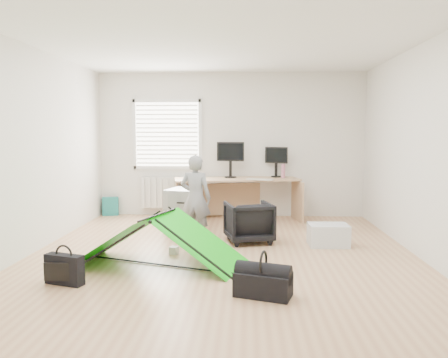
{
  "coord_description": "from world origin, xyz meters",
  "views": [
    {
      "loc": [
        0.31,
        -5.51,
        1.57
      ],
      "look_at": [
        0.0,
        0.4,
        0.95
      ],
      "focal_mm": 35.0,
      "sensor_mm": 36.0,
      "label": 1
    }
  ],
  "objects_px": {
    "thermos": "(283,171)",
    "kite": "(158,240)",
    "monitor_right": "(276,166)",
    "storage_crate": "(328,235)",
    "filing_cabinet": "(184,210)",
    "desk": "(237,199)",
    "person": "(196,198)",
    "laptop_bag": "(64,269)",
    "duffel_bag": "(263,284)",
    "monitor_left": "(231,165)",
    "office_chair": "(249,222)"
  },
  "relations": [
    {
      "from": "thermos",
      "to": "kite",
      "type": "bearing_deg",
      "value": -119.98
    },
    {
      "from": "monitor_right",
      "to": "storage_crate",
      "type": "xyz_separation_m",
      "value": [
        0.6,
        -2.04,
        -0.81
      ]
    },
    {
      "from": "filing_cabinet",
      "to": "storage_crate",
      "type": "bearing_deg",
      "value": -5.41
    },
    {
      "from": "thermos",
      "to": "monitor_right",
      "type": "bearing_deg",
      "value": 135.46
    },
    {
      "from": "desk",
      "to": "person",
      "type": "relative_size",
      "value": 1.77
    },
    {
      "from": "laptop_bag",
      "to": "duffel_bag",
      "type": "distance_m",
      "value": 2.07
    },
    {
      "from": "desk",
      "to": "duffel_bag",
      "type": "distance_m",
      "value": 3.78
    },
    {
      "from": "storage_crate",
      "to": "laptop_bag",
      "type": "bearing_deg",
      "value": -150.26
    },
    {
      "from": "monitor_left",
      "to": "person",
      "type": "xyz_separation_m",
      "value": [
        -0.44,
        -1.72,
        -0.37
      ]
    },
    {
      "from": "monitor_right",
      "to": "thermos",
      "type": "height_order",
      "value": "monitor_right"
    },
    {
      "from": "kite",
      "to": "monitor_right",
      "type": "bearing_deg",
      "value": 80.93
    },
    {
      "from": "thermos",
      "to": "duffel_bag",
      "type": "xyz_separation_m",
      "value": [
        -0.5,
        -3.88,
        -0.77
      ]
    },
    {
      "from": "monitor_right",
      "to": "office_chair",
      "type": "height_order",
      "value": "monitor_right"
    },
    {
      "from": "duffel_bag",
      "to": "filing_cabinet",
      "type": "bearing_deg",
      "value": 130.41
    },
    {
      "from": "monitor_left",
      "to": "thermos",
      "type": "bearing_deg",
      "value": 10.62
    },
    {
      "from": "thermos",
      "to": "desk",
      "type": "bearing_deg",
      "value": -171.33
    },
    {
      "from": "person",
      "to": "duffel_bag",
      "type": "height_order",
      "value": "person"
    },
    {
      "from": "monitor_left",
      "to": "duffel_bag",
      "type": "distance_m",
      "value": 4.0
    },
    {
      "from": "filing_cabinet",
      "to": "office_chair",
      "type": "height_order",
      "value": "filing_cabinet"
    },
    {
      "from": "office_chair",
      "to": "storage_crate",
      "type": "height_order",
      "value": "office_chair"
    },
    {
      "from": "person",
      "to": "filing_cabinet",
      "type": "bearing_deg",
      "value": -56.13
    },
    {
      "from": "monitor_right",
      "to": "kite",
      "type": "distance_m",
      "value": 3.53
    },
    {
      "from": "monitor_left",
      "to": "laptop_bag",
      "type": "bearing_deg",
      "value": -103.68
    },
    {
      "from": "desk",
      "to": "duffel_bag",
      "type": "height_order",
      "value": "desk"
    },
    {
      "from": "person",
      "to": "storage_crate",
      "type": "height_order",
      "value": "person"
    },
    {
      "from": "thermos",
      "to": "storage_crate",
      "type": "height_order",
      "value": "thermos"
    },
    {
      "from": "monitor_left",
      "to": "duffel_bag",
      "type": "xyz_separation_m",
      "value": [
        0.46,
        -3.87,
        -0.88
      ]
    },
    {
      "from": "filing_cabinet",
      "to": "monitor_right",
      "type": "relative_size",
      "value": 1.61
    },
    {
      "from": "person",
      "to": "storage_crate",
      "type": "bearing_deg",
      "value": -175.18
    },
    {
      "from": "filing_cabinet",
      "to": "monitor_left",
      "type": "relative_size",
      "value": 1.38
    },
    {
      "from": "laptop_bag",
      "to": "kite",
      "type": "bearing_deg",
      "value": 56.17
    },
    {
      "from": "desk",
      "to": "kite",
      "type": "xyz_separation_m",
      "value": [
        -0.86,
        -2.84,
        -0.07
      ]
    },
    {
      "from": "monitor_right",
      "to": "thermos",
      "type": "relative_size",
      "value": 1.7
    },
    {
      "from": "filing_cabinet",
      "to": "duffel_bag",
      "type": "relative_size",
      "value": 1.28
    },
    {
      "from": "monitor_right",
      "to": "thermos",
      "type": "xyz_separation_m",
      "value": [
        0.12,
        -0.12,
        -0.08
      ]
    },
    {
      "from": "monitor_left",
      "to": "thermos",
      "type": "height_order",
      "value": "monitor_left"
    },
    {
      "from": "desk",
      "to": "kite",
      "type": "distance_m",
      "value": 2.96
    },
    {
      "from": "filing_cabinet",
      "to": "laptop_bag",
      "type": "distance_m",
      "value": 2.7
    },
    {
      "from": "desk",
      "to": "monitor_left",
      "type": "distance_m",
      "value": 0.64
    },
    {
      "from": "monitor_left",
      "to": "person",
      "type": "relative_size",
      "value": 0.4
    },
    {
      "from": "desk",
      "to": "monitor_right",
      "type": "bearing_deg",
      "value": 8.68
    },
    {
      "from": "kite",
      "to": "person",
      "type": "bearing_deg",
      "value": 94.45
    },
    {
      "from": "filing_cabinet",
      "to": "office_chair",
      "type": "xyz_separation_m",
      "value": [
        1.04,
        -0.65,
        -0.05
      ]
    },
    {
      "from": "person",
      "to": "duffel_bag",
      "type": "relative_size",
      "value": 2.35
    },
    {
      "from": "thermos",
      "to": "office_chair",
      "type": "distance_m",
      "value": 1.96
    },
    {
      "from": "thermos",
      "to": "monitor_left",
      "type": "bearing_deg",
      "value": -179.33
    },
    {
      "from": "person",
      "to": "storage_crate",
      "type": "relative_size",
      "value": 2.32
    },
    {
      "from": "duffel_bag",
      "to": "person",
      "type": "bearing_deg",
      "value": 130.32
    },
    {
      "from": "monitor_left",
      "to": "storage_crate",
      "type": "height_order",
      "value": "monitor_left"
    },
    {
      "from": "monitor_right",
      "to": "office_chair",
      "type": "relative_size",
      "value": 0.67
    }
  ]
}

